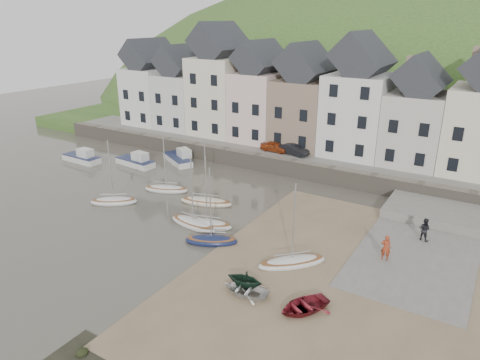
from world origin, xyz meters
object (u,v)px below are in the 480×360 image
Objects in this scene: car_left at (275,147)px; car_right at (293,149)px; sailboat_0 at (166,189)px; person_red at (386,248)px; person_dark at (424,229)px; rowboat_red at (304,306)px; rowboat_green at (245,279)px; rowboat_white at (246,290)px.

car_left is 2.38m from car_right.
person_red is (21.98, -2.15, 0.81)m from sailboat_0.
rowboat_red is at bearing 86.51° from person_dark.
car_right is (-7.59, 23.42, 1.53)m from rowboat_green.
rowboat_green is 10.52m from person_red.
rowboat_white is at bearing -143.95° from rowboat_red.
rowboat_green is 15.21m from person_dark.
sailboat_0 is 22.01m from rowboat_red.
car_right is (7.64, 13.21, 1.94)m from sailboat_0.
sailboat_0 reaches higher than rowboat_white.
rowboat_red is at bearing -146.22° from car_left.
sailboat_0 reaches higher than person_dark.
rowboat_green is 24.66m from car_right.
sailboat_0 is at bearing 161.18° from car_left.
person_red is at bearing 103.02° from rowboat_red.
rowboat_green is 0.64× the size of car_right.
rowboat_white is 0.77m from rowboat_green.
rowboat_white is 0.80× the size of car_right.
rowboat_white is 0.86× the size of car_left.
sailboat_0 is 18.99m from rowboat_white.
rowboat_green is 1.24× the size of person_red.
car_left is at bearing -163.50° from rowboat_white.
car_left is (-14.13, 23.62, 1.79)m from rowboat_red.
person_red reaches higher than rowboat_green.
sailboat_0 is 2.14× the size of rowboat_white.
sailboat_0 is 1.96× the size of rowboat_red.
car_right is at bearing -168.46° from rowboat_white.
rowboat_red is 27.58m from car_left.
rowboat_red is 1.69× the size of person_red.
person_dark is 0.50× the size of car_right.
car_right reaches higher than rowboat_white.
person_dark is at bearing 101.58° from rowboat_red.
rowboat_white is at bearing -34.57° from sailboat_0.
person_red is 0.52× the size of car_right.
sailboat_0 is 22.10m from person_red.
person_dark reaches higher than rowboat_red.
person_dark is 0.53× the size of car_left.
rowboat_red is (19.39, -10.41, 0.13)m from sailboat_0.
person_dark reaches higher than rowboat_green.
rowboat_red is at bearing 61.91° from person_red.
car_left reaches higher than rowboat_green.
car_right is at bearing -167.90° from rowboat_green.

